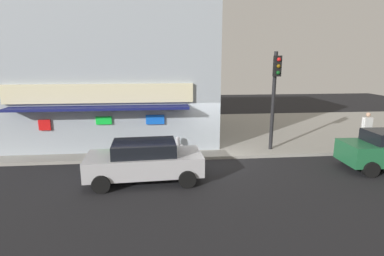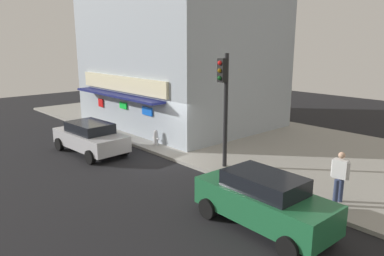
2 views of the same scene
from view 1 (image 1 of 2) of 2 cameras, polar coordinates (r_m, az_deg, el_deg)
ground_plane at (r=14.00m, az=5.09°, el=-6.01°), size 52.29×52.29×0.00m
sidewalk at (r=19.18m, az=2.10°, el=-0.56°), size 34.86×10.94×0.14m
corner_building at (r=18.72m, az=-14.78°, el=11.48°), size 11.33×9.63×8.13m
traffic_light at (r=14.94m, az=15.56°, el=7.39°), size 0.32×0.58×4.78m
fire_hydrant at (r=14.40m, az=-2.76°, el=-3.23°), size 0.48×0.24×0.80m
trash_can at (r=15.03m, az=-10.27°, el=-2.62°), size 0.53×0.53×0.84m
pedestrian at (r=17.79m, az=30.40°, el=0.08°), size 0.61×0.59×1.77m
parked_car_silver at (r=11.51m, az=-9.04°, el=-6.12°), size 4.40×2.23×1.54m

